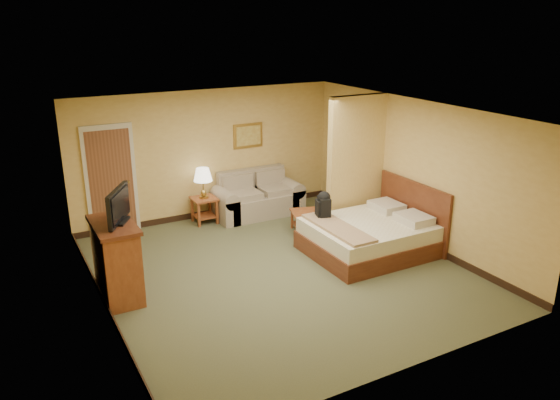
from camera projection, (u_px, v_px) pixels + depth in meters
floor at (279, 271)px, 8.91m from camera, size 6.00×6.00×0.00m
ceiling at (279, 112)px, 8.07m from camera, size 6.00×6.00×0.00m
back_wall at (208, 155)px, 10.98m from camera, size 5.50×0.02×2.60m
left_wall at (97, 227)px, 7.24m from camera, size 0.02×6.00×2.60m
right_wall at (414, 172)px, 9.74m from camera, size 0.02×6.00×2.60m
partition at (356, 165)px, 10.24m from camera, size 1.20×0.15×2.60m
door at (111, 181)px, 10.15m from camera, size 0.94×0.16×2.10m
baseboard at (211, 212)px, 11.37m from camera, size 5.50×0.02×0.12m
loveseat at (258, 201)px, 11.36m from camera, size 1.82×0.85×0.92m
side_table at (204, 206)px, 10.88m from camera, size 0.47×0.47×0.52m
table_lamp at (203, 176)px, 10.68m from camera, size 0.37×0.37×0.61m
coffee_table at (309, 218)px, 10.41m from camera, size 0.79×0.79×0.40m
wall_picture at (248, 136)px, 11.27m from camera, size 0.65×0.04×0.51m
dresser at (117, 260)px, 7.92m from camera, size 0.57×1.09×1.16m
tv at (118, 207)px, 7.70m from camera, size 0.47×0.73×0.50m
bed at (373, 235)px, 9.55m from camera, size 2.10×1.78×1.15m
backpack at (324, 204)px, 9.55m from camera, size 0.26×0.33×0.49m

